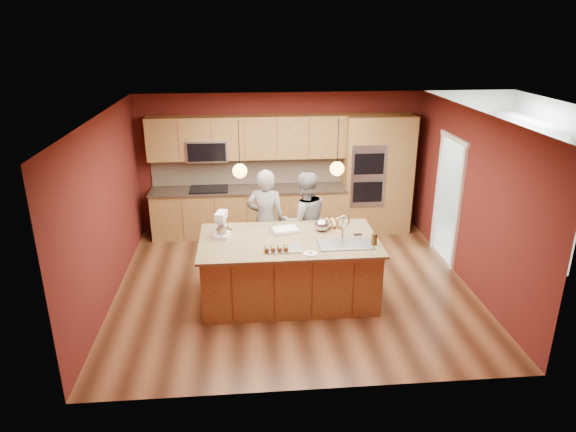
{
  "coord_description": "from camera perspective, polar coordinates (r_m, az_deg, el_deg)",
  "views": [
    {
      "loc": [
        -0.73,
        -7.22,
        3.9
      ],
      "look_at": [
        -0.09,
        -0.1,
        1.21
      ],
      "focal_mm": 32.0,
      "sensor_mm": 36.0,
      "label": 1
    }
  ],
  "objects": [
    {
      "name": "sheet_cake",
      "position": [
        7.74,
        -0.31,
        -1.55
      ],
      "size": [
        0.49,
        0.41,
        0.05
      ],
      "rotation": [
        0.0,
        0.0,
        0.23
      ],
      "color": "silver",
      "rests_on": "island"
    },
    {
      "name": "pendant_left",
      "position": [
        7.1,
        -5.38,
        5.03
      ],
      "size": [
        0.2,
        0.2,
        0.8
      ],
      "color": "black",
      "rests_on": "ceiling"
    },
    {
      "name": "mixing_bowl",
      "position": [
        7.76,
        3.8,
        -1.0
      ],
      "size": [
        0.23,
        0.23,
        0.2
      ],
      "primitive_type": "ellipsoid",
      "color": "#A9AAAF",
      "rests_on": "island"
    },
    {
      "name": "cupcakes_rack",
      "position": [
        7.06,
        -1.31,
        -3.52
      ],
      "size": [
        0.35,
        0.17,
        0.08
      ],
      "primitive_type": null,
      "color": "tan",
      "rests_on": "island"
    },
    {
      "name": "wall_left",
      "position": [
        7.92,
        -19.58,
        0.59
      ],
      "size": [
        0.0,
        5.0,
        5.0
      ],
      "primitive_type": "plane",
      "rotation": [
        1.57,
        0.0,
        1.57
      ],
      "color": "#541914",
      "rests_on": "ground"
    },
    {
      "name": "floor",
      "position": [
        8.24,
        0.59,
        -7.64
      ],
      "size": [
        5.5,
        5.5,
        0.0
      ],
      "primitive_type": "plane",
      "color": "#422413",
      "rests_on": "ground"
    },
    {
      "name": "island",
      "position": [
        7.67,
        0.2,
        -5.8
      ],
      "size": [
        2.6,
        1.45,
        1.34
      ],
      "color": "brown",
      "rests_on": "floor"
    },
    {
      "name": "laundry_room",
      "position": [
        10.03,
        25.7,
        7.37
      ],
      "size": [
        2.6,
        2.7,
        2.7
      ],
      "color": "beige",
      "rests_on": "ground"
    },
    {
      "name": "cooling_rack",
      "position": [
        7.14,
        -0.43,
        -3.63
      ],
      "size": [
        0.46,
        0.33,
        0.02
      ],
      "primitive_type": "cube",
      "rotation": [
        0.0,
        0.0,
        0.01
      ],
      "color": "#9FA1A5",
      "rests_on": "island"
    },
    {
      "name": "ceiling",
      "position": [
        7.36,
        0.67,
        11.22
      ],
      "size": [
        5.5,
        5.5,
        0.0
      ],
      "primitive_type": "plane",
      "rotation": [
        3.14,
        0.0,
        0.0
      ],
      "color": "silver",
      "rests_on": "ground"
    },
    {
      "name": "cabinet_run",
      "position": [
        9.91,
        -4.59,
        3.43
      ],
      "size": [
        3.74,
        0.64,
        2.3
      ],
      "color": "brown",
      "rests_on": "floor"
    },
    {
      "name": "person_left",
      "position": [
        8.39,
        -2.47,
        -0.55
      ],
      "size": [
        0.71,
        0.55,
        1.75
      ],
      "primitive_type": "imported",
      "rotation": [
        0.0,
        0.0,
        2.91
      ],
      "color": "black",
      "rests_on": "floor"
    },
    {
      "name": "plate",
      "position": [
        7.01,
        2.5,
        -4.18
      ],
      "size": [
        0.18,
        0.18,
        0.01
      ],
      "primitive_type": "cylinder",
      "color": "white",
      "rests_on": "island"
    },
    {
      "name": "doorway_trim",
      "position": [
        9.19,
        17.31,
        1.57
      ],
      "size": [
        0.08,
        1.11,
        2.2
      ],
      "primitive_type": null,
      "color": "white",
      "rests_on": "wall_right"
    },
    {
      "name": "person_right",
      "position": [
        8.46,
        1.84,
        -0.62
      ],
      "size": [
        0.92,
        0.78,
        1.68
      ],
      "primitive_type": "imported",
      "rotation": [
        0.0,
        0.0,
        3.33
      ],
      "color": "slate",
      "rests_on": "floor"
    },
    {
      "name": "dryer",
      "position": [
        10.66,
        22.73,
        0.64
      ],
      "size": [
        0.74,
        0.76,
        1.1
      ],
      "primitive_type": "cube",
      "rotation": [
        0.0,
        0.0,
        -0.08
      ],
      "color": "white",
      "rests_on": "floor"
    },
    {
      "name": "cupcakes_right",
      "position": [
        7.98,
        4.76,
        -0.82
      ],
      "size": [
        0.35,
        0.35,
        0.08
      ],
      "primitive_type": null,
      "color": "tan",
      "rests_on": "island"
    },
    {
      "name": "stand_mixer",
      "position": [
        7.56,
        -7.38,
        -1.13
      ],
      "size": [
        0.26,
        0.31,
        0.38
      ],
      "rotation": [
        0.0,
        0.0,
        -0.24
      ],
      "color": "white",
      "rests_on": "island"
    },
    {
      "name": "washer",
      "position": [
        9.99,
        24.67,
        -1.06
      ],
      "size": [
        0.67,
        0.69,
        1.07
      ],
      "primitive_type": "cube",
      "rotation": [
        0.0,
        0.0,
        -0.01
      ],
      "color": "white",
      "rests_on": "floor"
    },
    {
      "name": "tumbler",
      "position": [
        7.37,
        9.56,
        -2.55
      ],
      "size": [
        0.08,
        0.08,
        0.16
      ],
      "primitive_type": "cylinder",
      "color": "#3A270D",
      "rests_on": "island"
    },
    {
      "name": "phone",
      "position": [
        7.69,
        7.79,
        -2.05
      ],
      "size": [
        0.12,
        0.07,
        0.01
      ],
      "primitive_type": "cube",
      "rotation": [
        0.0,
        0.0,
        0.09
      ],
      "color": "black",
      "rests_on": "island"
    },
    {
      "name": "pendant_right",
      "position": [
        7.22,
        5.48,
        5.29
      ],
      "size": [
        0.2,
        0.2,
        0.8
      ],
      "color": "black",
      "rests_on": "ceiling"
    },
    {
      "name": "wall_right",
      "position": [
        8.41,
        19.63,
        1.72
      ],
      "size": [
        0.0,
        5.0,
        5.0
      ],
      "primitive_type": "plane",
      "rotation": [
        1.57,
        0.0,
        -1.57
      ],
      "color": "#541914",
      "rests_on": "ground"
    },
    {
      "name": "cupcakes_left",
      "position": [
        7.89,
        -6.94,
        -1.23
      ],
      "size": [
        0.21,
        0.21,
        0.06
      ],
      "primitive_type": null,
      "color": "tan",
      "rests_on": "island"
    },
    {
      "name": "wall_front",
      "position": [
        5.42,
        3.27,
        -7.53
      ],
      "size": [
        5.5,
        0.0,
        5.5
      ],
      "primitive_type": "plane",
      "rotation": [
        -1.57,
        0.0,
        0.0
      ],
      "color": "#541914",
      "rests_on": "ground"
    },
    {
      "name": "wall_back",
      "position": [
        10.08,
        -0.78,
        5.95
      ],
      "size": [
        5.5,
        0.0,
        5.5
      ],
      "primitive_type": "plane",
      "rotation": [
        1.57,
        0.0,
        0.0
      ],
      "color": "#541914",
      "rests_on": "ground"
    },
    {
      "name": "oven_column",
      "position": [
        10.14,
        9.85,
        4.57
      ],
      "size": [
        1.3,
        0.62,
        2.3
      ],
      "color": "brown",
      "rests_on": "floor"
    }
  ]
}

